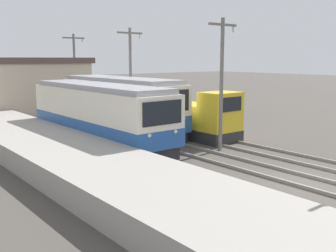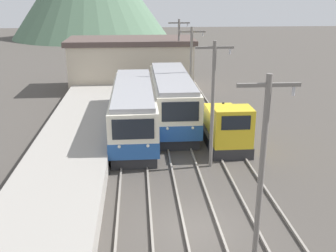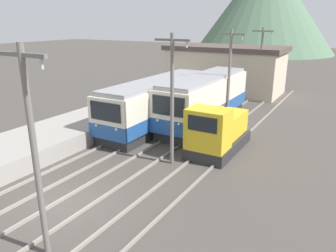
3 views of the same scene
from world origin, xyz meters
name	(u,v)px [view 3 (image 3 of 3)]	position (x,y,z in m)	size (l,w,h in m)	color
ground_plane	(68,206)	(0.00, 0.00, 0.00)	(200.00, 200.00, 0.00)	#47423D
track_left	(28,189)	(-2.60, 0.00, 0.07)	(1.54, 60.00, 0.14)	gray
track_center	(71,205)	(0.20, 0.00, 0.07)	(1.54, 60.00, 0.14)	gray
track_right	(128,226)	(3.20, 0.00, 0.07)	(1.54, 60.00, 0.14)	gray
commuter_train_left	(158,104)	(-2.60, 11.60, 1.64)	(2.84, 11.90, 3.51)	#28282B
commuter_train_center	(205,102)	(0.20, 13.80, 1.72)	(2.84, 11.20, 3.71)	#28282B
shunting_locomotive	(218,132)	(3.20, 9.00, 1.21)	(2.40, 5.25, 3.00)	#28282B
catenary_mast_near	(34,149)	(1.71, -2.52, 3.83)	(2.00, 0.20, 7.02)	slate
catenary_mast_mid	(172,96)	(1.71, 6.09, 3.83)	(2.00, 0.20, 7.02)	slate
catenary_mast_far	(229,74)	(1.71, 14.70, 3.83)	(2.00, 0.20, 7.02)	slate
catenary_mast_distant	(260,62)	(1.71, 23.30, 3.83)	(2.00, 0.20, 7.02)	slate
station_building	(225,69)	(-2.83, 26.00, 2.53)	(12.60, 6.30, 5.02)	beige
mountain_backdrop	(265,3)	(-11.93, 75.67, 11.56)	(33.61, 33.61, 23.13)	#517056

